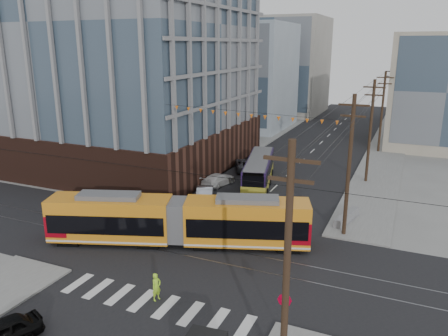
{
  "coord_description": "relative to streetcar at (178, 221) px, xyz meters",
  "views": [
    {
      "loc": [
        12.55,
        -21.57,
        14.38
      ],
      "look_at": [
        -0.84,
        8.97,
        4.95
      ],
      "focal_mm": 35.0,
      "sensor_mm": 36.0,
      "label": 1
    }
  ],
  "objects": [
    {
      "name": "utility_pole_far",
      "position": [
        11.1,
        51.51,
        3.65
      ],
      "size": [
        0.3,
        0.3,
        11.0
      ],
      "primitive_type": "cylinder",
      "color": "black",
      "rests_on": "ground"
    },
    {
      "name": "bg_bldg_nw_far",
      "position": [
        -11.4,
        67.51,
        8.15
      ],
      "size": [
        16.0,
        18.0,
        20.0
      ],
      "primitive_type": "cube",
      "color": "gray",
      "rests_on": "ground"
    },
    {
      "name": "jersey_barrier",
      "position": [
        10.9,
        9.23,
        -1.45
      ],
      "size": [
        1.85,
        4.15,
        0.81
      ],
      "primitive_type": "cube",
      "rotation": [
        0.0,
        0.0,
        -0.24
      ],
      "color": "slate",
      "rests_on": "ground"
    },
    {
      "name": "bg_bldg_ne_near",
      "position": [
        18.6,
        43.51,
        6.15
      ],
      "size": [
        14.0,
        14.0,
        16.0
      ],
      "primitive_type": "cube",
      "color": "gray",
      "rests_on": "ground"
    },
    {
      "name": "office_building",
      "position": [
        -19.4,
        18.51,
        12.45
      ],
      "size": [
        30.0,
        25.0,
        28.6
      ],
      "primitive_type": "cube",
      "color": "#381E16",
      "rests_on": "ground"
    },
    {
      "name": "pedestrian",
      "position": [
        2.53,
        -7.06,
        -1.01
      ],
      "size": [
        0.57,
        0.71,
        1.69
      ],
      "primitive_type": "imported",
      "rotation": [
        0.0,
        0.0,
        1.28
      ],
      "color": "#AAE92E",
      "rests_on": "ground"
    },
    {
      "name": "parked_car_silver",
      "position": [
        -2.4,
        9.43,
        -1.14
      ],
      "size": [
        3.09,
        4.6,
        1.43
      ],
      "primitive_type": "imported",
      "rotation": [
        0.0,
        0.0,
        3.54
      ],
      "color": "#AFB6C2",
      "rests_on": "ground"
    },
    {
      "name": "black_sedan",
      "position": [
        -2.37,
        -13.61,
        -1.18
      ],
      "size": [
        3.03,
        4.28,
        1.35
      ],
      "primitive_type": "imported",
      "rotation": [
        0.0,
        0.0,
        -0.4
      ],
      "color": "black",
      "rests_on": "ground"
    },
    {
      "name": "utility_pole_near",
      "position": [
        11.1,
        -10.49,
        3.65
      ],
      "size": [
        0.3,
        0.3,
        11.0
      ],
      "primitive_type": "cylinder",
      "color": "black",
      "rests_on": "ground"
    },
    {
      "name": "bg_bldg_nw_near",
      "position": [
        -14.4,
        47.51,
        7.15
      ],
      "size": [
        18.0,
        16.0,
        18.0
      ],
      "primitive_type": "cube",
      "color": "#8C99A5",
      "rests_on": "ground"
    },
    {
      "name": "parked_car_white",
      "position": [
        -3.12,
        14.08,
        -1.21
      ],
      "size": [
        2.72,
        4.73,
        1.29
      ],
      "primitive_type": "imported",
      "rotation": [
        0.0,
        0.0,
        2.93
      ],
      "color": "silver",
      "rests_on": "ground"
    },
    {
      "name": "city_bus",
      "position": [
        0.78,
        15.8,
        -0.3
      ],
      "size": [
        4.88,
        11.19,
        3.1
      ],
      "primitive_type": null,
      "rotation": [
        0.0,
        0.0,
        0.24
      ],
      "color": "#24143D",
      "rests_on": "ground"
    },
    {
      "name": "stop_sign",
      "position": [
        10.26,
        -7.41,
        -0.68
      ],
      "size": [
        0.79,
        0.79,
        2.35
      ],
      "primitive_type": null,
      "rotation": [
        0.0,
        0.0,
        0.11
      ],
      "color": "#A0001E",
      "rests_on": "ground"
    },
    {
      "name": "parked_car_grey",
      "position": [
        -2.57,
        20.74,
        -1.16
      ],
      "size": [
        4.19,
        5.5,
        1.39
      ],
      "primitive_type": "imported",
      "rotation": [
        0.0,
        0.0,
        3.58
      ],
      "color": "#50565F",
      "rests_on": "ground"
    },
    {
      "name": "ground",
      "position": [
        2.6,
        -4.49,
        -1.85
      ],
      "size": [
        160.0,
        160.0,
        0.0
      ],
      "primitive_type": "plane",
      "color": "slate"
    },
    {
      "name": "streetcar",
      "position": [
        0.0,
        0.0,
        0.0
      ],
      "size": [
        19.02,
        8.99,
        3.71
      ],
      "primitive_type": null,
      "rotation": [
        0.0,
        0.0,
        0.34
      ],
      "color": "orange",
      "rests_on": "ground"
    }
  ]
}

